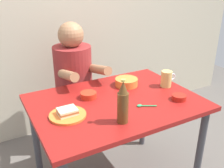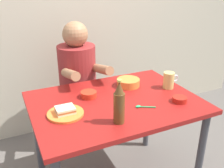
% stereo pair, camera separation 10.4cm
% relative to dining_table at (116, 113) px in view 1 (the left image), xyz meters
% --- Properties ---
extents(wall_back, '(4.40, 0.09, 2.60)m').
position_rel_dining_table_xyz_m(wall_back, '(-0.00, 1.05, 0.65)').
color(wall_back, '#BCB299').
rests_on(wall_back, ground).
extents(dining_table, '(1.10, 0.80, 0.74)m').
position_rel_dining_table_xyz_m(dining_table, '(0.00, 0.00, 0.00)').
color(dining_table, maroon).
rests_on(dining_table, ground).
extents(stool, '(0.34, 0.34, 0.45)m').
position_rel_dining_table_xyz_m(stool, '(-0.06, 0.63, -0.30)').
color(stool, '#4C4C51').
rests_on(stool, ground).
extents(person_seated, '(0.33, 0.56, 0.72)m').
position_rel_dining_table_xyz_m(person_seated, '(-0.06, 0.62, 0.12)').
color(person_seated, maroon).
rests_on(person_seated, stool).
extents(plate_orange, '(0.22, 0.22, 0.01)m').
position_rel_dining_table_xyz_m(plate_orange, '(-0.35, -0.04, 0.10)').
color(plate_orange, orange).
rests_on(plate_orange, dining_table).
extents(sandwich, '(0.11, 0.09, 0.04)m').
position_rel_dining_table_xyz_m(sandwich, '(-0.35, -0.04, 0.13)').
color(sandwich, beige).
rests_on(sandwich, plate_orange).
extents(beer_mug, '(0.13, 0.08, 0.12)m').
position_rel_dining_table_xyz_m(beer_mug, '(0.45, 0.02, 0.15)').
color(beer_mug, '#D1BC66').
rests_on(beer_mug, dining_table).
extents(beer_bottle, '(0.06, 0.06, 0.26)m').
position_rel_dining_table_xyz_m(beer_bottle, '(-0.10, -0.25, 0.21)').
color(beer_bottle, '#593819').
rests_on(beer_bottle, dining_table).
extents(sambal_bowl_red, '(0.10, 0.10, 0.03)m').
position_rel_dining_table_xyz_m(sambal_bowl_red, '(0.38, -0.19, 0.11)').
color(sambal_bowl_red, '#B21E14').
rests_on(sambal_bowl_red, dining_table).
extents(soup_bowl_orange, '(0.17, 0.17, 0.05)m').
position_rel_dining_table_xyz_m(soup_bowl_orange, '(0.19, 0.18, 0.12)').
color(soup_bowl_orange, orange).
rests_on(soup_bowl_orange, dining_table).
extents(sauce_bowl_chili, '(0.11, 0.11, 0.04)m').
position_rel_dining_table_xyz_m(sauce_bowl_chili, '(-0.14, 0.12, 0.12)').
color(sauce_bowl_chili, red).
rests_on(sauce_bowl_chili, dining_table).
extents(spoon, '(0.12, 0.07, 0.01)m').
position_rel_dining_table_xyz_m(spoon, '(0.11, -0.16, 0.10)').
color(spoon, '#26A559').
rests_on(spoon, dining_table).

